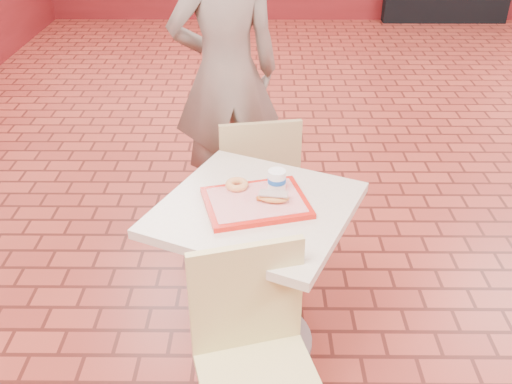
{
  "coord_description": "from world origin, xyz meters",
  "views": [
    {
      "loc": [
        -1.21,
        -2.76,
        1.97
      ],
      "look_at": [
        -1.22,
        -0.85,
        0.82
      ],
      "focal_mm": 40.0,
      "sensor_mm": 36.0,
      "label": 1
    }
  ],
  "objects_px": {
    "chair_main_front": "(254,353)",
    "paper_cup": "(277,181)",
    "serving_tray": "(256,202)",
    "ring_donut": "(237,184)",
    "long_john_donut": "(273,197)",
    "customer": "(226,74)",
    "main_table": "(256,255)",
    "chair_main_back": "(257,181)"
  },
  "relations": [
    {
      "from": "main_table",
      "to": "long_john_donut",
      "type": "height_order",
      "value": "long_john_donut"
    },
    {
      "from": "customer",
      "to": "ring_donut",
      "type": "distance_m",
      "value": 1.12
    },
    {
      "from": "customer",
      "to": "serving_tray",
      "type": "xyz_separation_m",
      "value": [
        0.18,
        -1.2,
        -0.1
      ]
    },
    {
      "from": "chair_main_front",
      "to": "paper_cup",
      "type": "height_order",
      "value": "paper_cup"
    },
    {
      "from": "main_table",
      "to": "customer",
      "type": "distance_m",
      "value": 1.27
    },
    {
      "from": "main_table",
      "to": "long_john_donut",
      "type": "xyz_separation_m",
      "value": [
        0.07,
        -0.01,
        0.29
      ]
    },
    {
      "from": "customer",
      "to": "ring_donut",
      "type": "relative_size",
      "value": 18.42
    },
    {
      "from": "chair_main_back",
      "to": "customer",
      "type": "distance_m",
      "value": 0.69
    },
    {
      "from": "main_table",
      "to": "paper_cup",
      "type": "bearing_deg",
      "value": 39.63
    },
    {
      "from": "customer",
      "to": "chair_main_front",
      "type": "bearing_deg",
      "value": 81.99
    },
    {
      "from": "chair_main_front",
      "to": "paper_cup",
      "type": "relative_size",
      "value": 9.36
    },
    {
      "from": "serving_tray",
      "to": "long_john_donut",
      "type": "relative_size",
      "value": 2.92
    },
    {
      "from": "main_table",
      "to": "chair_main_back",
      "type": "xyz_separation_m",
      "value": [
        -0.0,
        0.66,
        -0.03
      ]
    },
    {
      "from": "main_table",
      "to": "serving_tray",
      "type": "xyz_separation_m",
      "value": [
        -0.0,
        -0.0,
        0.26
      ]
    },
    {
      "from": "main_table",
      "to": "ring_donut",
      "type": "bearing_deg",
      "value": 130.42
    },
    {
      "from": "customer",
      "to": "paper_cup",
      "type": "xyz_separation_m",
      "value": [
        0.26,
        -1.14,
        -0.04
      ]
    },
    {
      "from": "main_table",
      "to": "chair_main_front",
      "type": "bearing_deg",
      "value": -90.14
    },
    {
      "from": "main_table",
      "to": "paper_cup",
      "type": "height_order",
      "value": "paper_cup"
    },
    {
      "from": "chair_main_front",
      "to": "chair_main_back",
      "type": "distance_m",
      "value": 1.18
    },
    {
      "from": "serving_tray",
      "to": "ring_donut",
      "type": "xyz_separation_m",
      "value": [
        -0.08,
        0.09,
        0.03
      ]
    },
    {
      "from": "long_john_donut",
      "to": "ring_donut",
      "type": "bearing_deg",
      "value": 144.19
    },
    {
      "from": "main_table",
      "to": "ring_donut",
      "type": "height_order",
      "value": "ring_donut"
    },
    {
      "from": "customer",
      "to": "serving_tray",
      "type": "bearing_deg",
      "value": 84.58
    },
    {
      "from": "serving_tray",
      "to": "paper_cup",
      "type": "xyz_separation_m",
      "value": [
        0.08,
        0.07,
        0.06
      ]
    },
    {
      "from": "serving_tray",
      "to": "paper_cup",
      "type": "height_order",
      "value": "paper_cup"
    },
    {
      "from": "customer",
      "to": "long_john_donut",
      "type": "distance_m",
      "value": 1.24
    },
    {
      "from": "chair_main_back",
      "to": "paper_cup",
      "type": "height_order",
      "value": "paper_cup"
    },
    {
      "from": "main_table",
      "to": "paper_cup",
      "type": "distance_m",
      "value": 0.34
    },
    {
      "from": "long_john_donut",
      "to": "customer",
      "type": "bearing_deg",
      "value": 101.43
    },
    {
      "from": "chair_main_front",
      "to": "customer",
      "type": "distance_m",
      "value": 1.78
    },
    {
      "from": "chair_main_front",
      "to": "long_john_donut",
      "type": "bearing_deg",
      "value": 67.1
    },
    {
      "from": "chair_main_front",
      "to": "long_john_donut",
      "type": "xyz_separation_m",
      "value": [
        0.07,
        0.51,
        0.32
      ]
    },
    {
      "from": "chair_main_front",
      "to": "customer",
      "type": "bearing_deg",
      "value": 80.53
    },
    {
      "from": "main_table",
      "to": "long_john_donut",
      "type": "bearing_deg",
      "value": -9.94
    },
    {
      "from": "ring_donut",
      "to": "chair_main_back",
      "type": "bearing_deg",
      "value": 82.13
    },
    {
      "from": "main_table",
      "to": "long_john_donut",
      "type": "distance_m",
      "value": 0.3
    },
    {
      "from": "chair_main_front",
      "to": "serving_tray",
      "type": "distance_m",
      "value": 0.59
    },
    {
      "from": "chair_main_back",
      "to": "main_table",
      "type": "bearing_deg",
      "value": 80.16
    },
    {
      "from": "serving_tray",
      "to": "chair_main_front",
      "type": "bearing_deg",
      "value": -90.14
    },
    {
      "from": "serving_tray",
      "to": "ring_donut",
      "type": "distance_m",
      "value": 0.12
    },
    {
      "from": "serving_tray",
      "to": "long_john_donut",
      "type": "distance_m",
      "value": 0.07
    },
    {
      "from": "chair_main_front",
      "to": "paper_cup",
      "type": "distance_m",
      "value": 0.69
    }
  ]
}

